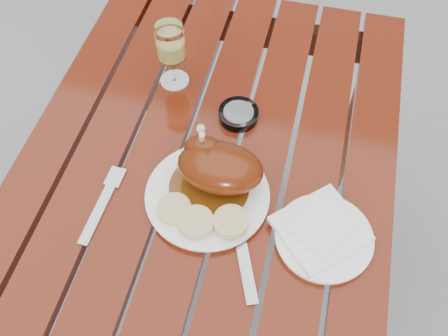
# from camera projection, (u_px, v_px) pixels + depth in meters

# --- Properties ---
(ground) EXTENTS (60.00, 60.00, 0.00)m
(ground) POSITION_uv_depth(u_px,v_px,m) (211.00, 294.00, 1.68)
(ground) COLOR slate
(ground) RESTS_ON ground
(table) EXTENTS (0.80, 1.20, 0.75)m
(table) POSITION_uv_depth(u_px,v_px,m) (208.00, 246.00, 1.37)
(table) COLOR #5F1E0B
(table) RESTS_ON ground
(dinner_plate) EXTENTS (0.33, 0.33, 0.02)m
(dinner_plate) POSITION_uv_depth(u_px,v_px,m) (207.00, 196.00, 1.01)
(dinner_plate) COLOR white
(dinner_plate) RESTS_ON table
(roast_duck) EXTENTS (0.19, 0.16, 0.13)m
(roast_duck) POSITION_uv_depth(u_px,v_px,m) (217.00, 166.00, 0.99)
(roast_duck) COLOR #572C0A
(roast_duck) RESTS_ON dinner_plate
(bread_dumplings) EXTENTS (0.18, 0.09, 0.02)m
(bread_dumplings) POSITION_uv_depth(u_px,v_px,m) (200.00, 217.00, 0.96)
(bread_dumplings) COLOR #E0C088
(bread_dumplings) RESTS_ON dinner_plate
(wine_glass) EXTENTS (0.09, 0.09, 0.16)m
(wine_glass) POSITION_uv_depth(u_px,v_px,m) (172.00, 56.00, 1.14)
(wine_glass) COLOR #E4D968
(wine_glass) RESTS_ON table
(side_plate) EXTENTS (0.21, 0.21, 0.02)m
(side_plate) POSITION_uv_depth(u_px,v_px,m) (324.00, 238.00, 0.96)
(side_plate) COLOR white
(side_plate) RESTS_ON table
(napkin) EXTENTS (0.21, 0.21, 0.01)m
(napkin) POSITION_uv_depth(u_px,v_px,m) (320.00, 229.00, 0.96)
(napkin) COLOR white
(napkin) RESTS_ON side_plate
(ashtray) EXTENTS (0.11, 0.11, 0.02)m
(ashtray) POSITION_uv_depth(u_px,v_px,m) (239.00, 114.00, 1.13)
(ashtray) COLOR #B2B7BC
(ashtray) RESTS_ON table
(fork) EXTENTS (0.03, 0.17, 0.01)m
(fork) POSITION_uv_depth(u_px,v_px,m) (100.00, 208.00, 1.00)
(fork) COLOR gray
(fork) RESTS_ON table
(knife) EXTENTS (0.11, 0.22, 0.01)m
(knife) POSITION_uv_depth(u_px,v_px,m) (241.00, 246.00, 0.96)
(knife) COLOR gray
(knife) RESTS_ON table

